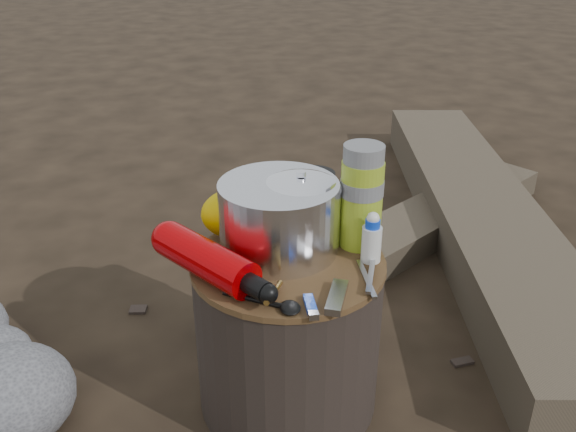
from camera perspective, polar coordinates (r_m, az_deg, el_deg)
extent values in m
plane|color=black|center=(1.54, 0.00, -16.13)|extent=(60.00, 60.00, 0.00)
cylinder|color=black|center=(1.42, 0.00, -10.58)|extent=(0.41, 0.41, 0.37)
cube|color=#42382B|center=(2.24, 17.03, -0.11)|extent=(0.65, 1.96, 0.16)
cube|color=#42382B|center=(2.28, 13.08, -0.19)|extent=(1.03, 0.79, 0.09)
cylinder|color=silver|center=(1.32, -0.84, -0.11)|extent=(0.25, 0.25, 0.15)
cylinder|color=white|center=(1.33, 1.17, 0.37)|extent=(0.17, 0.17, 0.17)
cylinder|color=#8BA321|center=(1.34, 6.69, 1.74)|extent=(0.09, 0.09, 0.23)
cylinder|color=black|center=(1.43, 2.42, 1.48)|extent=(0.09, 0.09, 0.13)
ellipsoid|color=#CDA600|center=(1.40, -4.65, 0.27)|extent=(0.16, 0.13, 0.11)
cube|color=navy|center=(1.43, -2.33, 1.56)|extent=(0.11, 0.04, 0.13)
cube|color=blue|center=(1.17, 2.03, -8.00)|extent=(0.02, 0.07, 0.01)
cube|color=#9D9DA1|center=(1.19, 4.45, -7.36)|extent=(0.07, 0.11, 0.01)
cylinder|color=silver|center=(1.31, 7.60, -2.14)|extent=(0.04, 0.04, 0.10)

